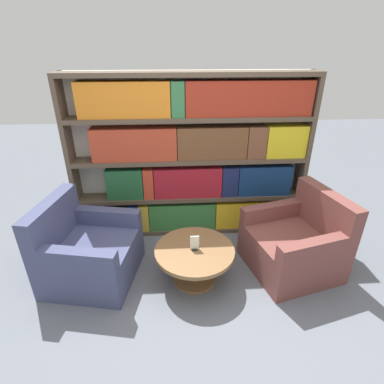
% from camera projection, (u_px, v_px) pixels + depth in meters
% --- Properties ---
extents(ground_plane, '(14.00, 14.00, 0.00)m').
position_uv_depth(ground_plane, '(198.00, 298.00, 2.86)').
color(ground_plane, slate).
extents(bookshelf, '(2.76, 0.30, 1.92)m').
position_uv_depth(bookshelf, '(195.00, 159.00, 3.52)').
color(bookshelf, silver).
rests_on(bookshelf, ground_plane).
extents(armchair_left, '(0.97, 0.97, 0.85)m').
position_uv_depth(armchair_left, '(88.00, 253.00, 3.02)').
color(armchair_left, '#42476B').
rests_on(armchair_left, ground_plane).
extents(armchair_right, '(1.01, 1.01, 0.85)m').
position_uv_depth(armchair_right, '(295.00, 244.00, 3.14)').
color(armchair_right, brown).
rests_on(armchair_right, ground_plane).
extents(coffee_table, '(0.79, 0.79, 0.38)m').
position_uv_depth(coffee_table, '(195.00, 258.00, 2.97)').
color(coffee_table, brown).
rests_on(coffee_table, ground_plane).
extents(table_sign, '(0.09, 0.06, 0.15)m').
position_uv_depth(table_sign, '(195.00, 244.00, 2.89)').
color(table_sign, black).
rests_on(table_sign, coffee_table).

